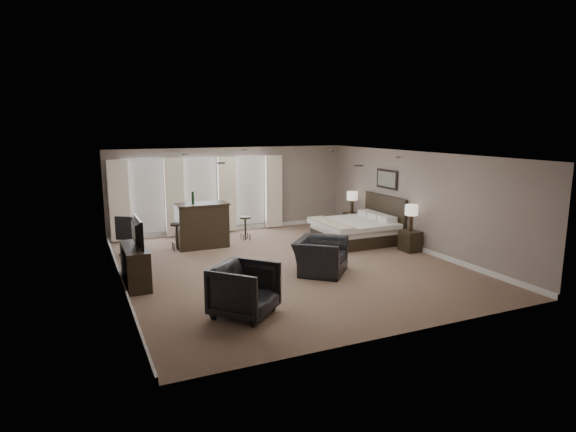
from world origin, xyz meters
name	(u,v)px	position (x,y,z in m)	size (l,w,h in m)	color
room	(287,211)	(0.00, 0.00, 1.30)	(7.60, 8.60, 2.64)	brown
window_bay	(201,195)	(-1.00, 4.11, 1.20)	(5.25, 0.20, 2.30)	silver
bed	(352,220)	(2.58, 1.30, 0.64)	(2.02, 1.93, 1.28)	silver
nightstand_near	(410,241)	(3.47, -0.15, 0.27)	(0.41, 0.50, 0.55)	black
nightstand_far	(352,221)	(3.47, 2.75, 0.27)	(0.40, 0.49, 0.54)	black
lamp_near	(411,218)	(3.47, -0.15, 0.89)	(0.33, 0.33, 0.69)	beige
lamp_far	(352,202)	(3.47, 2.75, 0.88)	(0.33, 0.33, 0.69)	beige
wall_art	(387,179)	(3.70, 1.30, 1.75)	(0.04, 0.96, 0.56)	slate
dresser	(135,266)	(-3.45, -0.02, 0.41)	(0.45, 1.41, 0.82)	black
tv	(134,243)	(-3.45, -0.02, 0.89)	(1.03, 0.59, 0.13)	black
armchair_near	(321,250)	(0.43, -0.86, 0.52)	(1.19, 0.77, 1.04)	black
armchair_far	(245,288)	(-1.93, -2.50, 0.50)	(0.98, 0.92, 1.01)	black
bar_counter	(202,225)	(-1.40, 2.51, 0.61)	(1.40, 0.73, 1.22)	black
bar_stool_left	(177,236)	(-2.07, 2.55, 0.35)	(0.34, 0.34, 0.71)	black
bar_stool_right	(245,228)	(-0.05, 2.86, 0.34)	(0.32, 0.32, 0.68)	black
desk_chair	(129,235)	(-3.29, 2.49, 0.52)	(0.53, 0.53, 1.05)	black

